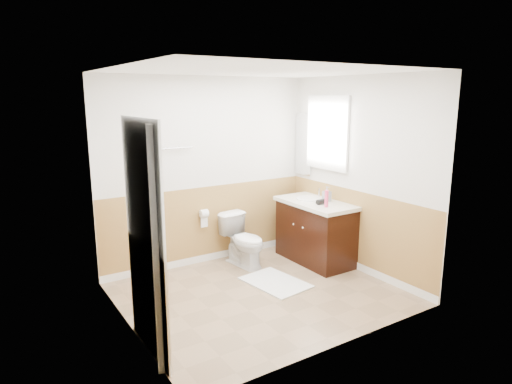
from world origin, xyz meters
TOP-DOWN VIEW (x-y plane):
  - floor at (0.00, 0.00)m, footprint 3.00×3.00m
  - ceiling at (0.00, 0.00)m, footprint 3.00×3.00m
  - wall_back at (0.00, 1.30)m, footprint 3.00×0.00m
  - wall_front at (0.00, -1.30)m, footprint 3.00×0.00m
  - wall_left at (-1.50, 0.00)m, footprint 0.00×3.00m
  - wall_right at (1.50, 0.00)m, footprint 0.00×3.00m
  - wainscot_back at (0.00, 1.29)m, footprint 3.00×0.00m
  - wainscot_front at (0.00, -1.29)m, footprint 3.00×0.00m
  - wainscot_left at (-1.49, 0.00)m, footprint 0.00×2.60m
  - wainscot_right at (1.49, 0.00)m, footprint 0.00×2.60m
  - toilet at (0.32, 0.89)m, footprint 0.47×0.72m
  - bath_mat at (0.32, 0.15)m, footprint 0.65×0.87m
  - vanity_cabinet at (1.21, 0.48)m, footprint 0.55×1.10m
  - vanity_knob_left at (0.91, 0.38)m, footprint 0.03×0.03m
  - vanity_knob_right at (0.91, 0.58)m, footprint 0.03×0.03m
  - countertop at (1.20, 0.48)m, footprint 0.60×1.15m
  - sink_basin at (1.21, 0.63)m, footprint 0.36×0.36m
  - faucet at (1.39, 0.63)m, footprint 0.02×0.02m
  - lotion_bottle at (1.11, 0.16)m, footprint 0.05×0.05m
  - soap_dispenser at (1.33, 0.40)m, footprint 0.09×0.10m
  - hair_dryer_body at (1.16, 0.31)m, footprint 0.14×0.07m
  - hair_dryer_handle at (1.13, 0.37)m, footprint 0.03×0.03m
  - mirror_panel at (1.48, 1.10)m, footprint 0.02×0.35m
  - window_frame at (1.47, 0.59)m, footprint 0.04×0.80m
  - window_glass at (1.49, 0.59)m, footprint 0.01×0.70m
  - door at (-1.40, -0.45)m, footprint 0.29×0.78m
  - door_frame at (-1.48, -0.45)m, footprint 0.02×0.92m
  - door_knob at (-1.34, -0.12)m, footprint 0.06×0.06m
  - towel_bar at (-0.55, 1.25)m, footprint 0.62×0.02m
  - tp_holder_bar at (-0.10, 1.23)m, footprint 0.14×0.02m
  - tp_roll at (-0.10, 1.23)m, footprint 0.10×0.11m
  - tp_sheet at (-0.10, 1.23)m, footprint 0.10×0.01m

SIDE VIEW (x-z plane):
  - floor at x=0.00m, z-range 0.00..0.00m
  - bath_mat at x=0.32m, z-range 0.00..0.02m
  - toilet at x=0.32m, z-range 0.00..0.69m
  - vanity_cabinet at x=1.21m, z-range 0.00..0.80m
  - wainscot_back at x=0.00m, z-range -1.00..2.00m
  - wainscot_front at x=0.00m, z-range -1.00..2.00m
  - wainscot_left at x=-1.49m, z-range -0.80..1.80m
  - wainscot_right at x=1.49m, z-range -0.80..1.80m
  - vanity_knob_left at x=0.91m, z-range 0.53..0.57m
  - vanity_knob_right at x=0.91m, z-range 0.53..0.57m
  - tp_sheet at x=-0.10m, z-range 0.51..0.67m
  - tp_holder_bar at x=-0.10m, z-range 0.69..0.71m
  - tp_roll at x=-0.10m, z-range 0.64..0.76m
  - countertop at x=1.20m, z-range 0.80..0.85m
  - hair_dryer_handle at x=1.13m, z-range 0.82..0.89m
  - sink_basin at x=1.21m, z-range 0.85..0.87m
  - hair_dryer_body at x=1.16m, z-range 0.85..0.92m
  - faucet at x=1.39m, z-range 0.85..0.99m
  - door_knob at x=-1.34m, z-range 0.92..0.98m
  - soap_dispenser at x=1.33m, z-range 0.85..1.05m
  - lotion_bottle at x=1.11m, z-range 0.85..1.07m
  - door at x=-1.40m, z-range 0.00..2.04m
  - door_frame at x=-1.48m, z-range -0.02..2.08m
  - wall_back at x=0.00m, z-range -0.25..2.75m
  - wall_front at x=0.00m, z-range -0.25..2.75m
  - wall_left at x=-1.50m, z-range -0.25..2.75m
  - wall_right at x=1.50m, z-range -0.25..2.75m
  - mirror_panel at x=1.48m, z-range 1.10..2.00m
  - towel_bar at x=-0.55m, z-range 1.59..1.61m
  - window_frame at x=1.47m, z-range 1.25..2.25m
  - window_glass at x=1.49m, z-range 1.30..2.20m
  - ceiling at x=0.00m, z-range 2.50..2.50m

